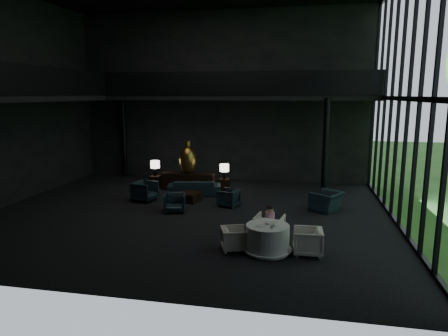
% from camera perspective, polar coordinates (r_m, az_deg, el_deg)
% --- Properties ---
extents(floor, '(14.00, 12.00, 0.02)m').
position_cam_1_polar(floor, '(14.19, -5.09, -6.50)').
color(floor, black).
rests_on(floor, ground).
extents(wall_back, '(14.00, 0.04, 8.00)m').
position_cam_1_polar(wall_back, '(19.41, -0.28, 10.07)').
color(wall_back, black).
rests_on(wall_back, ground).
extents(wall_front, '(14.00, 0.04, 8.00)m').
position_cam_1_polar(wall_front, '(8.00, -17.74, 9.07)').
color(wall_front, black).
rests_on(wall_front, ground).
extents(wall_left, '(0.04, 12.00, 8.00)m').
position_cam_1_polar(wall_left, '(16.94, -29.01, 8.73)').
color(wall_left, black).
rests_on(wall_left, ground).
extents(curtain_wall, '(0.20, 12.00, 8.00)m').
position_cam_1_polar(curtain_wall, '(13.39, 24.90, 8.96)').
color(curtain_wall, black).
rests_on(curtain_wall, ground).
extents(mezzanine_left, '(2.00, 12.00, 0.25)m').
position_cam_1_polar(mezzanine_left, '(16.32, -26.29, 8.94)').
color(mezzanine_left, black).
rests_on(mezzanine_left, wall_left).
extents(mezzanine_back, '(12.00, 2.00, 0.25)m').
position_cam_1_polar(mezzanine_back, '(18.24, 2.21, 10.04)').
color(mezzanine_back, black).
rests_on(mezzanine_back, wall_back).
extents(railing_left, '(0.06, 12.00, 1.00)m').
position_cam_1_polar(railing_left, '(15.74, -23.51, 11.33)').
color(railing_left, black).
rests_on(railing_left, mezzanine_left).
extents(railing_back, '(12.00, 0.06, 1.00)m').
position_cam_1_polar(railing_back, '(17.26, 1.70, 12.01)').
color(railing_back, black).
rests_on(railing_back, mezzanine_back).
extents(column_nw, '(0.24, 0.24, 4.00)m').
position_cam_1_polar(column_nw, '(20.81, -14.11, 4.27)').
color(column_nw, black).
rests_on(column_nw, floor).
extents(column_ne, '(0.24, 0.24, 4.00)m').
position_cam_1_polar(column_ne, '(17.18, 14.27, 3.02)').
color(column_ne, black).
rests_on(column_ne, floor).
extents(console, '(2.31, 0.53, 0.74)m').
position_cam_1_polar(console, '(17.61, -5.17, -1.92)').
color(console, black).
rests_on(console, floor).
extents(bronze_urn, '(0.76, 0.76, 1.42)m').
position_cam_1_polar(bronze_urn, '(17.44, -5.21, 1.22)').
color(bronze_urn, olive).
rests_on(bronze_urn, console).
extents(side_table_left, '(0.46, 0.46, 0.51)m').
position_cam_1_polar(side_table_left, '(18.35, -9.76, -1.89)').
color(side_table_left, black).
rests_on(side_table_left, floor).
extents(table_lamp_left, '(0.41, 0.41, 0.69)m').
position_cam_1_polar(table_lamp_left, '(18.22, -9.82, 0.42)').
color(table_lamp_left, black).
rests_on(table_lamp_left, side_table_left).
extents(side_table_right, '(0.46, 0.46, 0.50)m').
position_cam_1_polar(side_table_right, '(17.48, 0.10, -2.35)').
color(side_table_right, black).
rests_on(side_table_right, floor).
extents(table_lamp_right, '(0.40, 0.40, 0.66)m').
position_cam_1_polar(table_lamp_right, '(17.25, 0.04, -0.06)').
color(table_lamp_right, black).
rests_on(table_lamp_right, side_table_right).
extents(sofa, '(2.34, 1.08, 0.88)m').
position_cam_1_polar(sofa, '(16.65, -4.27, -2.37)').
color(sofa, black).
rests_on(sofa, floor).
extents(lounge_armchair_west, '(1.00, 1.05, 0.92)m').
position_cam_1_polar(lounge_armchair_west, '(15.98, -11.28, -3.01)').
color(lounge_armchair_west, '#13282B').
rests_on(lounge_armchair_west, floor).
extents(lounge_armchair_east, '(0.75, 0.77, 0.65)m').
position_cam_1_polar(lounge_armchair_east, '(14.97, 0.64, -4.26)').
color(lounge_armchair_east, black).
rests_on(lounge_armchair_east, floor).
extents(lounge_armchair_south, '(0.81, 0.78, 0.71)m').
position_cam_1_polar(lounge_armchair_south, '(14.35, -7.05, -4.87)').
color(lounge_armchair_south, '#192E31').
rests_on(lounge_armchair_south, floor).
extents(window_armchair, '(1.14, 1.25, 0.92)m').
position_cam_1_polar(window_armchair, '(14.83, 14.46, -4.20)').
color(window_armchair, black).
rests_on(window_armchair, floor).
extents(coffee_table, '(0.96, 0.96, 0.35)m').
position_cam_1_polar(coffee_table, '(15.74, -5.00, -4.12)').
color(coffee_table, black).
rests_on(coffee_table, floor).
extents(dining_table, '(1.30, 1.30, 0.75)m').
position_cam_1_polar(dining_table, '(10.79, 6.22, -10.23)').
color(dining_table, white).
rests_on(dining_table, floor).
extents(dining_chair_north, '(0.93, 0.89, 0.84)m').
position_cam_1_polar(dining_chair_north, '(11.64, 6.48, -8.19)').
color(dining_chair_north, beige).
rests_on(dining_chair_north, floor).
extents(dining_chair_east, '(0.70, 0.74, 0.74)m').
position_cam_1_polar(dining_chair_east, '(10.80, 11.87, -10.11)').
color(dining_chair_east, '#BDB3A4').
rests_on(dining_chair_east, floor).
extents(dining_chair_west, '(0.71, 0.74, 0.61)m').
position_cam_1_polar(dining_chair_west, '(10.89, 1.49, -10.11)').
color(dining_chair_west, '#BFB3A0').
rests_on(dining_chair_west, floor).
extents(child, '(0.27, 0.27, 0.58)m').
position_cam_1_polar(child, '(11.52, 6.59, -6.73)').
color(child, pink).
rests_on(child, dining_chair_north).
extents(plate_a, '(0.28, 0.28, 0.02)m').
position_cam_1_polar(plate_a, '(10.54, 5.18, -8.22)').
color(plate_a, white).
rests_on(plate_a, dining_table).
extents(plate_b, '(0.20, 0.20, 0.01)m').
position_cam_1_polar(plate_b, '(10.87, 7.20, -7.68)').
color(plate_b, white).
rests_on(plate_b, dining_table).
extents(saucer, '(0.17, 0.17, 0.01)m').
position_cam_1_polar(saucer, '(10.58, 7.32, -8.21)').
color(saucer, white).
rests_on(saucer, dining_table).
extents(coffee_cup, '(0.11, 0.11, 0.07)m').
position_cam_1_polar(coffee_cup, '(10.55, 7.19, -8.03)').
color(coffee_cup, white).
rests_on(coffee_cup, saucer).
extents(cereal_bowl, '(0.16, 0.16, 0.08)m').
position_cam_1_polar(cereal_bowl, '(10.69, 6.26, -7.79)').
color(cereal_bowl, white).
rests_on(cereal_bowl, dining_table).
extents(cream_pot, '(0.07, 0.07, 0.08)m').
position_cam_1_polar(cream_pot, '(10.38, 6.83, -8.38)').
color(cream_pot, '#99999E').
rests_on(cream_pot, dining_table).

